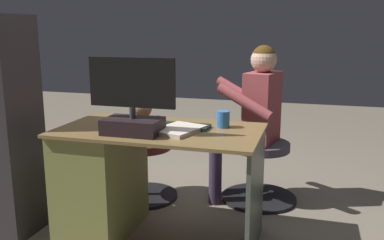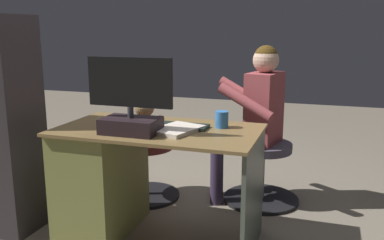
{
  "view_description": "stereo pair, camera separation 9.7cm",
  "coord_description": "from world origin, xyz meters",
  "px_view_note": "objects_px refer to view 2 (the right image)",
  "views": [
    {
      "loc": [
        -0.88,
        2.66,
        1.33
      ],
      "look_at": [
        -0.12,
        0.03,
        0.72
      ],
      "focal_mm": 39.33,
      "sensor_mm": 36.0,
      "label": 1
    },
    {
      "loc": [
        -0.97,
        2.63,
        1.33
      ],
      "look_at": [
        -0.12,
        0.03,
        0.72
      ],
      "focal_mm": 39.33,
      "sensor_mm": 36.0,
      "label": 2
    }
  ],
  "objects_px": {
    "desk": "(113,176)",
    "computer_mouse": "(128,121)",
    "keyboard": "(174,126)",
    "tv_remote": "(113,125)",
    "office_chair_teddy": "(146,164)",
    "teddy_bear": "(145,121)",
    "person": "(254,111)",
    "visitor_chair": "(262,169)",
    "cup": "(222,119)",
    "monitor": "(131,109)"
  },
  "relations": [
    {
      "from": "desk",
      "to": "person",
      "type": "distance_m",
      "value": 1.15
    },
    {
      "from": "monitor",
      "to": "desk",
      "type": "bearing_deg",
      "value": -35.24
    },
    {
      "from": "keyboard",
      "to": "office_chair_teddy",
      "type": "relative_size",
      "value": 0.79
    },
    {
      "from": "visitor_chair",
      "to": "office_chair_teddy",
      "type": "bearing_deg",
      "value": 13.58
    },
    {
      "from": "monitor",
      "to": "keyboard",
      "type": "height_order",
      "value": "monitor"
    },
    {
      "from": "keyboard",
      "to": "cup",
      "type": "bearing_deg",
      "value": -164.51
    },
    {
      "from": "cup",
      "to": "visitor_chair",
      "type": "distance_m",
      "value": 0.86
    },
    {
      "from": "tv_remote",
      "to": "visitor_chair",
      "type": "bearing_deg",
      "value": -99.54
    },
    {
      "from": "cup",
      "to": "teddy_bear",
      "type": "distance_m",
      "value": 0.88
    },
    {
      "from": "desk",
      "to": "tv_remote",
      "type": "bearing_deg",
      "value": 132.44
    },
    {
      "from": "monitor",
      "to": "visitor_chair",
      "type": "xyz_separation_m",
      "value": [
        -0.62,
        -0.97,
        -0.61
      ]
    },
    {
      "from": "monitor",
      "to": "keyboard",
      "type": "relative_size",
      "value": 1.23
    },
    {
      "from": "teddy_bear",
      "to": "person",
      "type": "xyz_separation_m",
      "value": [
        -0.81,
        -0.18,
        0.09
      ]
    },
    {
      "from": "computer_mouse",
      "to": "monitor",
      "type": "bearing_deg",
      "value": 121.4
    },
    {
      "from": "cup",
      "to": "visitor_chair",
      "type": "xyz_separation_m",
      "value": [
        -0.16,
        -0.67,
        -0.52
      ]
    },
    {
      "from": "tv_remote",
      "to": "teddy_bear",
      "type": "xyz_separation_m",
      "value": [
        0.08,
        -0.65,
        -0.11
      ]
    },
    {
      "from": "computer_mouse",
      "to": "teddy_bear",
      "type": "distance_m",
      "value": 0.57
    },
    {
      "from": "keyboard",
      "to": "teddy_bear",
      "type": "height_order",
      "value": "teddy_bear"
    },
    {
      "from": "monitor",
      "to": "office_chair_teddy",
      "type": "xyz_separation_m",
      "value": [
        0.26,
        -0.75,
        -0.6
      ]
    },
    {
      "from": "keyboard",
      "to": "teddy_bear",
      "type": "bearing_deg",
      "value": -50.66
    },
    {
      "from": "cup",
      "to": "tv_remote",
      "type": "relative_size",
      "value": 0.68
    },
    {
      "from": "person",
      "to": "cup",
      "type": "bearing_deg",
      "value": 82.69
    },
    {
      "from": "keyboard",
      "to": "computer_mouse",
      "type": "relative_size",
      "value": 4.38
    },
    {
      "from": "visitor_chair",
      "to": "person",
      "type": "distance_m",
      "value": 0.46
    },
    {
      "from": "keyboard",
      "to": "tv_remote",
      "type": "distance_m",
      "value": 0.38
    },
    {
      "from": "computer_mouse",
      "to": "office_chair_teddy",
      "type": "distance_m",
      "value": 0.72
    },
    {
      "from": "monitor",
      "to": "person",
      "type": "bearing_deg",
      "value": -120.14
    },
    {
      "from": "computer_mouse",
      "to": "tv_remote",
      "type": "xyz_separation_m",
      "value": [
        0.05,
        0.1,
        -0.01
      ]
    },
    {
      "from": "computer_mouse",
      "to": "keyboard",
      "type": "bearing_deg",
      "value": -179.96
    },
    {
      "from": "keyboard",
      "to": "office_chair_teddy",
      "type": "height_order",
      "value": "keyboard"
    },
    {
      "from": "computer_mouse",
      "to": "visitor_chair",
      "type": "distance_m",
      "value": 1.17
    },
    {
      "from": "office_chair_teddy",
      "to": "person",
      "type": "height_order",
      "value": "person"
    },
    {
      "from": "visitor_chair",
      "to": "keyboard",
      "type": "bearing_deg",
      "value": 59.55
    },
    {
      "from": "cup",
      "to": "monitor",
      "type": "bearing_deg",
      "value": 32.44
    },
    {
      "from": "tv_remote",
      "to": "visitor_chair",
      "type": "xyz_separation_m",
      "value": [
        -0.81,
        -0.85,
        -0.48
      ]
    },
    {
      "from": "tv_remote",
      "to": "office_chair_teddy",
      "type": "height_order",
      "value": "tv_remote"
    },
    {
      "from": "desk",
      "to": "computer_mouse",
      "type": "distance_m",
      "value": 0.38
    },
    {
      "from": "office_chair_teddy",
      "to": "person",
      "type": "xyz_separation_m",
      "value": [
        -0.81,
        -0.2,
        0.44
      ]
    },
    {
      "from": "computer_mouse",
      "to": "person",
      "type": "relative_size",
      "value": 0.08
    },
    {
      "from": "teddy_bear",
      "to": "keyboard",
      "type": "bearing_deg",
      "value": 129.34
    },
    {
      "from": "cup",
      "to": "office_chair_teddy",
      "type": "bearing_deg",
      "value": -32.03
    },
    {
      "from": "visitor_chair",
      "to": "person",
      "type": "height_order",
      "value": "person"
    },
    {
      "from": "keyboard",
      "to": "computer_mouse",
      "type": "xyz_separation_m",
      "value": [
        0.32,
        0.0,
        0.01
      ]
    },
    {
      "from": "office_chair_teddy",
      "to": "computer_mouse",
      "type": "bearing_deg",
      "value": 103.4
    },
    {
      "from": "desk",
      "to": "tv_remote",
      "type": "height_order",
      "value": "tv_remote"
    },
    {
      "from": "tv_remote",
      "to": "monitor",
      "type": "bearing_deg",
      "value": -178.14
    },
    {
      "from": "keyboard",
      "to": "visitor_chair",
      "type": "xyz_separation_m",
      "value": [
        -0.44,
        -0.75,
        -0.48
      ]
    },
    {
      "from": "monitor",
      "to": "cup",
      "type": "height_order",
      "value": "monitor"
    },
    {
      "from": "computer_mouse",
      "to": "teddy_bear",
      "type": "height_order",
      "value": "teddy_bear"
    },
    {
      "from": "office_chair_teddy",
      "to": "visitor_chair",
      "type": "distance_m",
      "value": 0.91
    }
  ]
}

